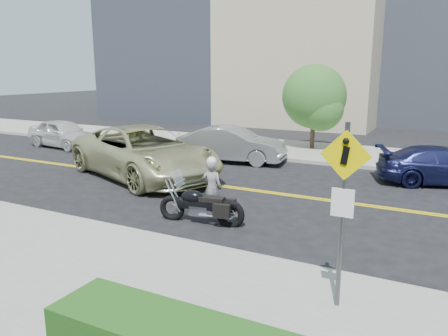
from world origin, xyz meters
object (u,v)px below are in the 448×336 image
Objects in this scene: parked_car_blue at (445,166)px; pedestrian_sign at (343,199)px; motorcyclist at (212,186)px; parked_car_silver at (232,144)px; parked_car_white at (63,133)px; motorcycle at (201,198)px; suv at (144,152)px.

pedestrian_sign is at bearing 153.25° from parked_car_blue.
parked_car_silver is (-2.73, 6.71, -0.05)m from motorcyclist.
motorcyclist is 13.57m from parked_car_white.
motorcycle is 0.53× the size of parked_car_white.
suv is 4.36m from parked_car_silver.
suv is at bearing 133.57° from motorcycle.
suv is 1.46× the size of parked_car_silver.
parked_car_white is at bearing 85.49° from parked_car_silver.
parked_car_blue is at bearing -135.54° from motorcyclist.
parked_car_blue is (9.96, 4.01, -0.29)m from suv.
motorcycle is (-4.18, 2.77, -1.27)m from pedestrian_sign.
motorcycle is at bearing 91.12° from motorcyclist.
motorcyclist is 5.10m from suv.
parked_car_silver is at bearing -78.74° from parked_car_white.
motorcyclist is 0.36× the size of parked_car_blue.
suv is 1.61× the size of parked_car_white.
parked_car_silver is (-6.99, 10.19, -1.19)m from pedestrian_sign.
pedestrian_sign is 0.64× the size of parked_car_silver.
motorcyclist is at bearing 120.75° from parked_car_blue.
pedestrian_sign reaches higher than parked_car_white.
parked_car_white is 0.91× the size of parked_car_silver.
suv is 1.51× the size of parked_car_blue.
motorcyclist is 0.35× the size of parked_car_silver.
motorcyclist reaches higher than motorcycle.
parked_car_white reaches higher than parked_car_blue.
parked_car_silver is 8.34m from parked_car_blue.
parked_car_silver reaches higher than parked_car_white.
pedestrian_sign is 1.83× the size of motorcyclist.
suv is at bearing 149.44° from parked_car_silver.
motorcyclist is 0.73m from motorcycle.
parked_car_blue is at bearing 44.07° from motorcycle.
pedestrian_sign is at bearing -42.67° from motorcycle.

